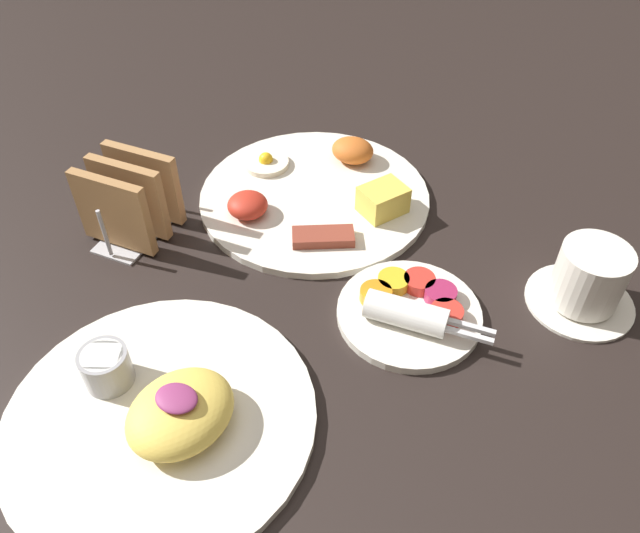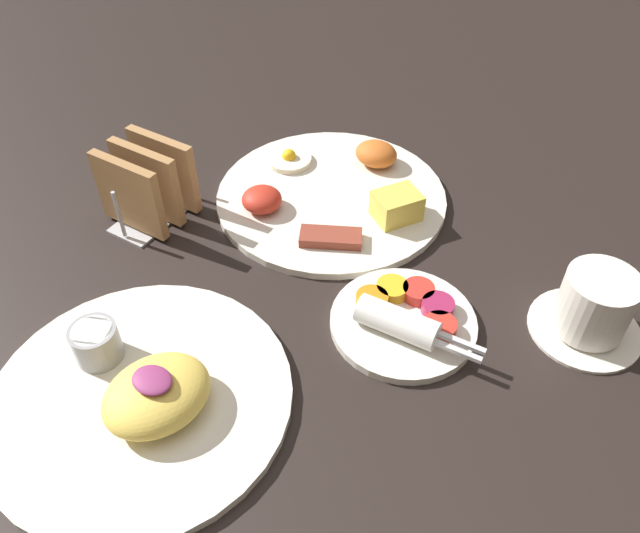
{
  "view_description": "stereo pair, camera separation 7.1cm",
  "coord_description": "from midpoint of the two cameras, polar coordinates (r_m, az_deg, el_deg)",
  "views": [
    {
      "loc": [
        0.26,
        -0.4,
        0.52
      ],
      "look_at": [
        0.06,
        0.07,
        0.03
      ],
      "focal_mm": 35.0,
      "sensor_mm": 36.0,
      "label": 1
    },
    {
      "loc": [
        0.32,
        -0.37,
        0.52
      ],
      "look_at": [
        0.06,
        0.07,
        0.03
      ],
      "focal_mm": 35.0,
      "sensor_mm": 36.0,
      "label": 2
    }
  ],
  "objects": [
    {
      "name": "ground_plane",
      "position": [
        0.71,
        -9.32,
        -3.94
      ],
      "size": [
        3.0,
        3.0,
        0.0
      ],
      "primitive_type": "plane",
      "color": "black"
    },
    {
      "name": "plate_condiments",
      "position": [
        0.69,
        5.33,
        -4.06
      ],
      "size": [
        0.17,
        0.16,
        0.04
      ],
      "color": "silver",
      "rests_on": "ground_plane"
    },
    {
      "name": "plate_breakfast",
      "position": [
        0.84,
        -2.7,
        6.61
      ],
      "size": [
        0.31,
        0.31,
        0.05
      ],
      "color": "silver",
      "rests_on": "ground_plane"
    },
    {
      "name": "toast_rack",
      "position": [
        0.81,
        -19.38,
        5.56
      ],
      "size": [
        0.1,
        0.12,
        0.1
      ],
      "color": "#B7B7BC",
      "rests_on": "ground_plane"
    },
    {
      "name": "coffee_cup",
      "position": [
        0.73,
        20.8,
        -1.32
      ],
      "size": [
        0.12,
        0.12,
        0.08
      ],
      "color": "silver",
      "rests_on": "ground_plane"
    },
    {
      "name": "plate_foreground",
      "position": [
        0.63,
        -17.51,
        -12.77
      ],
      "size": [
        0.3,
        0.3,
        0.06
      ],
      "color": "silver",
      "rests_on": "ground_plane"
    }
  ]
}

